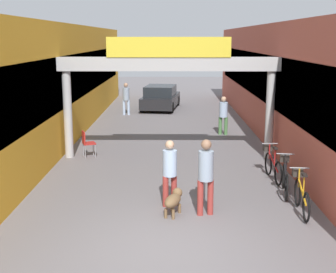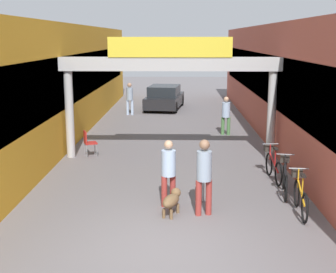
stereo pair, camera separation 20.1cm
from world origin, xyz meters
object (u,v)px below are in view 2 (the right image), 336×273
object	(u,v)px
bollard_post_metal	(202,180)
parked_car_black	(164,98)
pedestrian_companion	(169,169)
pedestrian_with_dog	(204,172)
dog_on_leash	(172,200)
pedestrian_elderly_walking	(130,97)
pedestrian_carrying_crate	(226,113)
bicycle_black_second	(285,177)
bicycle_red_third	(273,164)
bicycle_orange_nearest	(300,194)
cafe_chair_red_nearer	(88,141)

from	to	relation	value
bollard_post_metal	parked_car_black	world-z (taller)	parked_car_black
pedestrian_companion	bollard_post_metal	bearing A→B (deg)	20.47
pedestrian_with_dog	dog_on_leash	xyz separation A→B (m)	(-0.72, -0.01, -0.66)
bollard_post_metal	pedestrian_companion	bearing A→B (deg)	-159.53
pedestrian_companion	pedestrian_elderly_walking	distance (m)	13.64
pedestrian_carrying_crate	bollard_post_metal	size ratio (longest dim) A/B	1.48
pedestrian_carrying_crate	bicycle_black_second	bearing A→B (deg)	-83.80
bicycle_red_third	pedestrian_carrying_crate	bearing A→B (deg)	96.69
pedestrian_elderly_walking	dog_on_leash	xyz separation A→B (m)	(2.42, -14.04, -0.60)
pedestrian_with_dog	bollard_post_metal	size ratio (longest dim) A/B	1.63
dog_on_leash	bicycle_orange_nearest	distance (m)	2.95
bicycle_black_second	pedestrian_companion	bearing A→B (deg)	-161.86
pedestrian_companion	bicycle_orange_nearest	bearing A→B (deg)	-7.18
pedestrian_carrying_crate	dog_on_leash	world-z (taller)	pedestrian_carrying_crate
bicycle_red_third	pedestrian_companion	bearing A→B (deg)	-142.85
pedestrian_carrying_crate	bicycle_orange_nearest	world-z (taller)	pedestrian_carrying_crate
bicycle_orange_nearest	bicycle_black_second	xyz separation A→B (m)	(-0.04, 1.36, 0.00)
bicycle_red_third	cafe_chair_red_nearer	size ratio (longest dim) A/B	1.90
bicycle_red_third	parked_car_black	world-z (taller)	parked_car_black
bollard_post_metal	bicycle_orange_nearest	bearing A→B (deg)	-17.34
bicycle_orange_nearest	bicycle_red_third	world-z (taller)	same
pedestrian_companion	bicycle_black_second	size ratio (longest dim) A/B	0.96
parked_car_black	pedestrian_elderly_walking	bearing A→B (deg)	-129.53
pedestrian_companion	pedestrian_elderly_walking	size ratio (longest dim) A/B	0.96
pedestrian_companion	pedestrian_carrying_crate	distance (m)	8.70
pedestrian_elderly_walking	bollard_post_metal	distance (m)	13.51
pedestrian_elderly_walking	parked_car_black	distance (m)	2.76
pedestrian_with_dog	bicycle_red_third	bearing A→B (deg)	53.06
pedestrian_companion	parked_car_black	distance (m)	15.57
pedestrian_with_dog	cafe_chair_red_nearer	bearing A→B (deg)	124.74
bicycle_orange_nearest	bicycle_black_second	bearing A→B (deg)	91.89
pedestrian_elderly_walking	cafe_chair_red_nearer	distance (m)	8.82
pedestrian_companion	dog_on_leash	size ratio (longest dim) A/B	2.00
pedestrian_with_dog	parked_car_black	size ratio (longest dim) A/B	0.42
bicycle_black_second	parked_car_black	distance (m)	15.01
dog_on_leash	cafe_chair_red_nearer	xyz separation A→B (m)	(-2.91, 5.24, 0.19)
pedestrian_carrying_crate	bicycle_black_second	world-z (taller)	pedestrian_carrying_crate
dog_on_leash	bicycle_orange_nearest	bearing A→B (deg)	4.12
bicycle_orange_nearest	parked_car_black	size ratio (longest dim) A/B	0.40
pedestrian_elderly_walking	bicycle_black_second	xyz separation A→B (m)	(5.32, -12.46, -0.52)
pedestrian_companion	pedestrian_carrying_crate	world-z (taller)	pedestrian_companion
bicycle_orange_nearest	pedestrian_carrying_crate	bearing A→B (deg)	95.54
pedestrian_with_dog	pedestrian_companion	bearing A→B (deg)	144.04
pedestrian_with_dog	parked_car_black	bearing A→B (deg)	94.94
dog_on_leash	pedestrian_with_dog	bearing A→B (deg)	0.52
pedestrian_with_dog	pedestrian_elderly_walking	size ratio (longest dim) A/B	1.05
pedestrian_carrying_crate	pedestrian_elderly_walking	xyz separation A→B (m)	(-4.51, 5.02, 0.05)
bicycle_black_second	pedestrian_elderly_walking	bearing A→B (deg)	113.10
pedestrian_with_dog	bollard_post_metal	bearing A→B (deg)	89.13
pedestrian_carrying_crate	bicycle_orange_nearest	bearing A→B (deg)	-84.46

